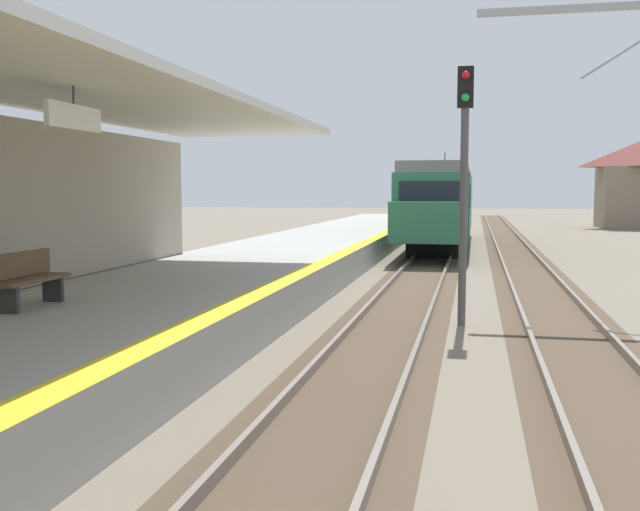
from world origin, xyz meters
TOP-DOWN VIEW (x-y plane):
  - station_platform at (-2.50, 16.00)m, footprint 5.00×80.00m
  - track_pair_nearest_platform at (1.90, 20.00)m, footprint 2.34×120.00m
  - track_pair_middle at (5.30, 20.00)m, footprint 2.34×120.00m
  - approaching_train at (1.90, 36.22)m, footprint 2.93×19.60m
  - rail_signal_post at (3.31, 15.27)m, footprint 0.32×0.34m
  - platform_bench at (-3.40, 10.53)m, footprint 0.45×1.60m

SIDE VIEW (x-z plane):
  - track_pair_nearest_platform at x=1.90m, z-range -0.03..0.13m
  - track_pair_middle at x=5.30m, z-range -0.03..0.13m
  - station_platform at x=-2.50m, z-range 0.00..0.90m
  - platform_bench at x=-3.40m, z-range 0.93..1.81m
  - approaching_train at x=1.90m, z-range -0.20..4.56m
  - rail_signal_post at x=3.31m, z-range 0.59..5.79m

